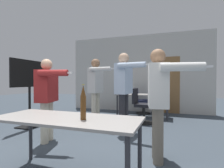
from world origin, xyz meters
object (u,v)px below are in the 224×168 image
at_px(tv_screen, 29,85).
at_px(person_center_tall, 48,93).
at_px(person_right_polo, 124,85).
at_px(beer_bottle, 83,103).
at_px(person_far_watching, 96,85).
at_px(office_chair_near_pushed, 141,107).
at_px(office_chair_side_rolled, 141,102).
at_px(person_near_casual, 159,94).

distance_m(tv_screen, person_center_tall, 1.41).
bearing_deg(person_center_tall, person_right_polo, 119.26).
height_order(tv_screen, beer_bottle, tv_screen).
height_order(person_right_polo, person_far_watching, person_right_polo).
distance_m(office_chair_near_pushed, office_chair_side_rolled, 1.44).
distance_m(person_near_casual, person_far_watching, 2.42).
relative_size(tv_screen, office_chair_side_rolled, 1.87).
distance_m(person_center_tall, office_chair_side_rolled, 3.74).
relative_size(tv_screen, person_right_polo, 0.94).
bearing_deg(person_right_polo, office_chair_side_rolled, -171.52).
height_order(person_center_tall, person_near_casual, person_near_casual).
bearing_deg(person_far_watching, person_near_casual, 53.22).
height_order(tv_screen, person_far_watching, person_far_watching).
distance_m(person_near_casual, office_chair_side_rolled, 3.79).
bearing_deg(person_center_tall, tv_screen, -135.26).
relative_size(person_center_tall, beer_bottle, 4.05).
bearing_deg(office_chair_near_pushed, beer_bottle, 1.25).
height_order(office_chair_side_rolled, beer_bottle, beer_bottle).
bearing_deg(person_near_casual, beer_bottle, -49.45).
relative_size(office_chair_near_pushed, office_chair_side_rolled, 1.05).
xyz_separation_m(person_center_tall, person_right_polo, (1.22, 1.10, 0.14)).
height_order(person_center_tall, office_chair_side_rolled, person_center_tall).
height_order(person_right_polo, office_chair_near_pushed, person_right_polo).
relative_size(person_far_watching, beer_bottle, 4.49).
relative_size(person_near_casual, office_chair_near_pushed, 1.70).
xyz_separation_m(tv_screen, person_far_watching, (1.51, 0.77, -0.01)).
xyz_separation_m(person_center_tall, person_far_watching, (0.33, 1.52, 0.12)).
xyz_separation_m(tv_screen, person_near_casual, (3.26, -0.90, -0.10)).
bearing_deg(tv_screen, beer_bottle, -125.45).
relative_size(person_far_watching, office_chair_near_pushed, 1.84).
distance_m(person_center_tall, person_far_watching, 1.56).
bearing_deg(office_chair_side_rolled, person_center_tall, -43.90).
distance_m(person_right_polo, office_chair_near_pushed, 1.19).
bearing_deg(beer_bottle, office_chair_side_rolled, 91.73).
bearing_deg(tv_screen, office_chair_near_pushed, -63.19).
relative_size(office_chair_side_rolled, beer_bottle, 2.32).
bearing_deg(person_right_polo, person_near_casual, 42.36).
distance_m(person_right_polo, person_near_casual, 1.51).
distance_m(tv_screen, office_chair_near_pushed, 3.02).
xyz_separation_m(person_right_polo, person_far_watching, (-0.90, 0.42, -0.02)).
bearing_deg(tv_screen, person_near_casual, -105.35).
height_order(person_near_casual, person_far_watching, person_far_watching).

